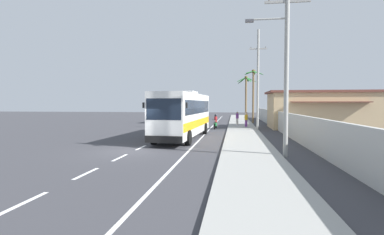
{
  "coord_description": "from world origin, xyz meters",
  "views": [
    {
      "loc": [
        5.9,
        -16.86,
        2.82
      ],
      "look_at": [
        2.51,
        6.99,
        1.7
      ],
      "focal_mm": 27.75,
      "sensor_mm": 36.0,
      "label": 1
    }
  ],
  "objects_px": {
    "coach_bus_far_lane": "(183,109)",
    "pedestrian_near_kerb": "(246,120)",
    "palm_nearest": "(246,90)",
    "roadside_building": "(320,110)",
    "pedestrian_far_walk": "(237,118)",
    "utility_pole_nearest": "(285,56)",
    "pedestrian_midwalk": "(246,118)",
    "coach_bus_foreground": "(184,114)",
    "utility_pole_mid": "(258,79)",
    "motorcycle_beside_bus": "(215,123)",
    "palm_second": "(253,86)"
  },
  "relations": [
    {
      "from": "coach_bus_far_lane",
      "to": "utility_pole_mid",
      "type": "bearing_deg",
      "value": -54.33
    },
    {
      "from": "pedestrian_near_kerb",
      "to": "coach_bus_foreground",
      "type": "bearing_deg",
      "value": 62.7
    },
    {
      "from": "coach_bus_foreground",
      "to": "roadside_building",
      "type": "distance_m",
      "value": 17.79
    },
    {
      "from": "pedestrian_midwalk",
      "to": "utility_pole_nearest",
      "type": "relative_size",
      "value": 0.17
    },
    {
      "from": "palm_nearest",
      "to": "pedestrian_near_kerb",
      "type": "bearing_deg",
      "value": -92.09
    },
    {
      "from": "coach_bus_foreground",
      "to": "palm_nearest",
      "type": "bearing_deg",
      "value": 77.57
    },
    {
      "from": "pedestrian_near_kerb",
      "to": "utility_pole_mid",
      "type": "relative_size",
      "value": 0.15
    },
    {
      "from": "palm_nearest",
      "to": "roadside_building",
      "type": "relative_size",
      "value": 0.64
    },
    {
      "from": "coach_bus_foreground",
      "to": "pedestrian_near_kerb",
      "type": "height_order",
      "value": "coach_bus_foreground"
    },
    {
      "from": "pedestrian_midwalk",
      "to": "palm_second",
      "type": "distance_m",
      "value": 7.16
    },
    {
      "from": "coach_bus_far_lane",
      "to": "pedestrian_near_kerb",
      "type": "xyz_separation_m",
      "value": [
        9.31,
        -10.33,
        -0.98
      ]
    },
    {
      "from": "coach_bus_far_lane",
      "to": "utility_pole_nearest",
      "type": "bearing_deg",
      "value": -70.4
    },
    {
      "from": "coach_bus_foreground",
      "to": "pedestrian_near_kerb",
      "type": "relative_size",
      "value": 7.55
    },
    {
      "from": "palm_second",
      "to": "motorcycle_beside_bus",
      "type": "bearing_deg",
      "value": -113.98
    },
    {
      "from": "pedestrian_near_kerb",
      "to": "palm_nearest",
      "type": "bearing_deg",
      "value": -93.79
    },
    {
      "from": "pedestrian_far_walk",
      "to": "roadside_building",
      "type": "distance_m",
      "value": 9.86
    },
    {
      "from": "pedestrian_near_kerb",
      "to": "utility_pole_nearest",
      "type": "bearing_deg",
      "value": 91.89
    },
    {
      "from": "coach_bus_far_lane",
      "to": "pedestrian_near_kerb",
      "type": "distance_m",
      "value": 13.94
    },
    {
      "from": "palm_nearest",
      "to": "palm_second",
      "type": "relative_size",
      "value": 0.97
    },
    {
      "from": "coach_bus_far_lane",
      "to": "pedestrian_midwalk",
      "type": "relative_size",
      "value": 6.88
    },
    {
      "from": "utility_pole_nearest",
      "to": "pedestrian_far_walk",
      "type": "bearing_deg",
      "value": 95.64
    },
    {
      "from": "utility_pole_nearest",
      "to": "roadside_building",
      "type": "distance_m",
      "value": 20.64
    },
    {
      "from": "coach_bus_far_lane",
      "to": "pedestrian_near_kerb",
      "type": "bearing_deg",
      "value": -47.95
    },
    {
      "from": "palm_nearest",
      "to": "palm_second",
      "type": "xyz_separation_m",
      "value": [
        0.75,
        -7.2,
        0.32
      ]
    },
    {
      "from": "coach_bus_foreground",
      "to": "utility_pole_mid",
      "type": "xyz_separation_m",
      "value": [
        6.46,
        7.36,
        3.32
      ]
    },
    {
      "from": "palm_second",
      "to": "roadside_building",
      "type": "relative_size",
      "value": 0.66
    },
    {
      "from": "pedestrian_near_kerb",
      "to": "palm_second",
      "type": "height_order",
      "value": "palm_second"
    },
    {
      "from": "pedestrian_far_walk",
      "to": "utility_pole_nearest",
      "type": "relative_size",
      "value": 0.16
    },
    {
      "from": "palm_nearest",
      "to": "coach_bus_foreground",
      "type": "bearing_deg",
      "value": -102.43
    },
    {
      "from": "utility_pole_mid",
      "to": "palm_nearest",
      "type": "distance_m",
      "value": 20.06
    },
    {
      "from": "pedestrian_midwalk",
      "to": "pedestrian_near_kerb",
      "type": "bearing_deg",
      "value": 126.28
    },
    {
      "from": "utility_pole_nearest",
      "to": "roadside_building",
      "type": "height_order",
      "value": "utility_pole_nearest"
    },
    {
      "from": "pedestrian_near_kerb",
      "to": "utility_pole_nearest",
      "type": "distance_m",
      "value": 19.74
    },
    {
      "from": "utility_pole_mid",
      "to": "palm_second",
      "type": "relative_size",
      "value": 1.33
    },
    {
      "from": "coach_bus_foreground",
      "to": "coach_bus_far_lane",
      "type": "bearing_deg",
      "value": 100.06
    },
    {
      "from": "pedestrian_far_walk",
      "to": "palm_second",
      "type": "xyz_separation_m",
      "value": [
        2.33,
        5.7,
        4.44
      ]
    },
    {
      "from": "coach_bus_foreground",
      "to": "coach_bus_far_lane",
      "type": "relative_size",
      "value": 1.04
    },
    {
      "from": "motorcycle_beside_bus",
      "to": "palm_second",
      "type": "distance_m",
      "value": 12.76
    },
    {
      "from": "coach_bus_far_lane",
      "to": "motorcycle_beside_bus",
      "type": "height_order",
      "value": "coach_bus_far_lane"
    },
    {
      "from": "palm_second",
      "to": "coach_bus_far_lane",
      "type": "bearing_deg",
      "value": 171.94
    },
    {
      "from": "utility_pole_nearest",
      "to": "utility_pole_mid",
      "type": "bearing_deg",
      "value": 90.8
    },
    {
      "from": "coach_bus_foreground",
      "to": "palm_second",
      "type": "bearing_deg",
      "value": 71.43
    },
    {
      "from": "pedestrian_far_walk",
      "to": "palm_nearest",
      "type": "distance_m",
      "value": 13.64
    },
    {
      "from": "pedestrian_midwalk",
      "to": "utility_pole_mid",
      "type": "xyz_separation_m",
      "value": [
        0.84,
        -7.35,
        4.33
      ]
    },
    {
      "from": "utility_pole_nearest",
      "to": "utility_pole_mid",
      "type": "xyz_separation_m",
      "value": [
        -0.21,
        15.18,
        0.04
      ]
    },
    {
      "from": "coach_bus_foreground",
      "to": "roadside_building",
      "type": "height_order",
      "value": "roadside_building"
    },
    {
      "from": "pedestrian_near_kerb",
      "to": "pedestrian_midwalk",
      "type": "distance_m",
      "value": 3.31
    },
    {
      "from": "motorcycle_beside_bus",
      "to": "roadside_building",
      "type": "bearing_deg",
      "value": 9.25
    },
    {
      "from": "coach_bus_far_lane",
      "to": "roadside_building",
      "type": "xyz_separation_m",
      "value": [
        17.57,
        -10.41,
        0.2
      ]
    },
    {
      "from": "coach_bus_far_lane",
      "to": "utility_pole_nearest",
      "type": "xyz_separation_m",
      "value": [
        10.52,
        -29.54,
        3.36
      ]
    }
  ]
}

